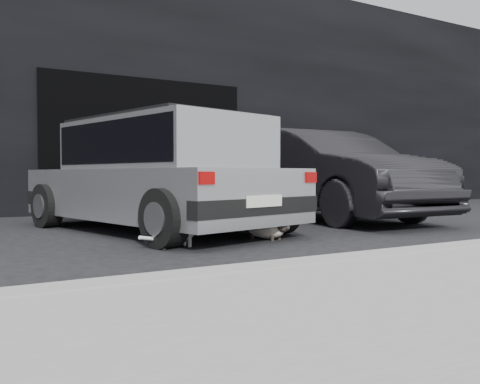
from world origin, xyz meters
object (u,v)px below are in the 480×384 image
second_car (322,174)px  cat_white (177,231)px  silver_hatchback (159,170)px  cat_siamese (269,230)px

second_car → cat_white: second_car is taller
second_car → cat_white: (-3.37, -1.85, -0.58)m
silver_hatchback → second_car: bearing=-6.7°
second_car → cat_white: bearing=-149.4°
second_car → cat_white: 3.89m
cat_white → second_car: bearing=116.1°
cat_siamese → cat_white: bearing=-15.9°
silver_hatchback → second_car: 3.03m
second_car → cat_siamese: second_car is taller
cat_siamese → cat_white: (-1.13, -0.03, 0.05)m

